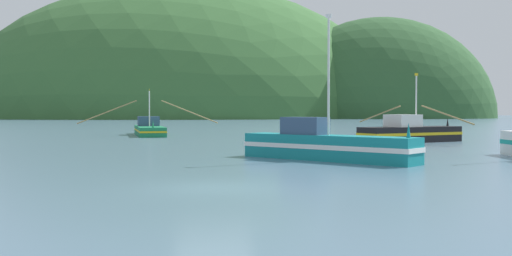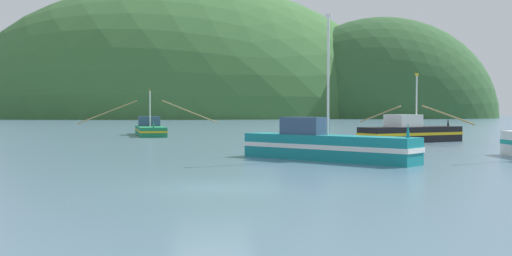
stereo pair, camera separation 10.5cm
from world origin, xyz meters
TOP-DOWN VIEW (x-y plane):
  - ground_plane at (0.00, 0.00)m, footprint 600.00×600.00m
  - hill_far_right at (-12.61, 235.90)m, footprint 111.15×88.92m
  - hill_far_center at (31.37, 255.79)m, footprint 83.09×66.47m
  - hill_mid_left at (-12.24, 216.27)m, footprint 170.31×136.25m
  - hill_mid_right at (60.66, 189.75)m, footprint 82.11×65.69m
  - fishing_boat_green at (-6.69, 42.62)m, footprint 14.31×11.74m
  - fishing_boat_teal at (5.73, 10.53)m, footprint 8.21×8.35m
  - fishing_boat_black at (15.90, 27.15)m, footprint 9.51×11.38m
  - channel_buoy at (4.52, 18.69)m, footprint 0.62×0.62m

SIDE VIEW (x-z plane):
  - ground_plane at x=0.00m, z-range 0.00..0.00m
  - hill_far_right at x=-12.61m, z-range -26.84..26.84m
  - hill_far_center at x=31.37m, z-range -27.21..27.21m
  - hill_mid_left at x=-12.24m, z-range -51.90..51.90m
  - hill_mid_right at x=60.66m, z-range -36.21..36.21m
  - fishing_boat_green at x=-6.69m, z-range -1.79..3.05m
  - channel_buoy at x=4.52m, z-range -0.14..1.43m
  - fishing_boat_teal at x=5.73m, z-range -2.97..4.53m
  - fishing_boat_black at x=15.90m, z-range -2.02..3.60m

